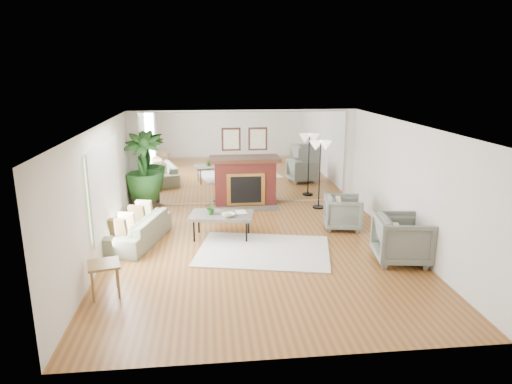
{
  "coord_description": "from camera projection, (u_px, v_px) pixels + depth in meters",
  "views": [
    {
      "loc": [
        -0.97,
        -8.4,
        3.49
      ],
      "look_at": [
        -0.0,
        0.6,
        1.07
      ],
      "focal_mm": 32.0,
      "sensor_mm": 36.0,
      "label": 1
    }
  ],
  "objects": [
    {
      "name": "window_panel",
      "position": [
        105.0,
        185.0,
        8.8
      ],
      "size": [
        0.04,
        2.4,
        1.5
      ],
      "primitive_type": "cube",
      "color": "#B2E09E",
      "rests_on": "wall_left"
    },
    {
      "name": "sofa",
      "position": [
        138.0,
        230.0,
        9.48
      ],
      "size": [
        1.26,
        2.09,
        0.57
      ],
      "primitive_type": "imported",
      "rotation": [
        0.0,
        0.0,
        -1.84
      ],
      "color": "gray",
      "rests_on": "ground"
    },
    {
      "name": "wall_right",
      "position": [
        409.0,
        187.0,
        9.06
      ],
      "size": [
        0.02,
        7.0,
        2.5
      ],
      "primitive_type": "cube",
      "color": "silver",
      "rests_on": "ground"
    },
    {
      "name": "tabletop_plant",
      "position": [
        211.0,
        208.0,
        9.66
      ],
      "size": [
        0.26,
        0.23,
        0.28
      ],
      "primitive_type": "imported",
      "rotation": [
        0.0,
        0.0,
        -0.03
      ],
      "color": "#275820",
      "rests_on": "coffee_table"
    },
    {
      "name": "wall_back",
      "position": [
        244.0,
        158.0,
        12.1
      ],
      "size": [
        6.0,
        0.02,
        2.5
      ],
      "primitive_type": "cube",
      "color": "silver",
      "rests_on": "ground"
    },
    {
      "name": "mirror_panel",
      "position": [
        244.0,
        158.0,
        12.08
      ],
      "size": [
        5.4,
        0.04,
        2.4
      ],
      "primitive_type": "cube",
      "color": "silver",
      "rests_on": "wall_back"
    },
    {
      "name": "wall_left",
      "position": [
        99.0,
        195.0,
        8.44
      ],
      "size": [
        0.02,
        7.0,
        2.5
      ],
      "primitive_type": "cube",
      "color": "silver",
      "rests_on": "ground"
    },
    {
      "name": "potted_ficus",
      "position": [
        143.0,
        170.0,
        11.46
      ],
      "size": [
        0.99,
        0.99,
        2.01
      ],
      "color": "black",
      "rests_on": "ground"
    },
    {
      "name": "fruit_bowl",
      "position": [
        228.0,
        215.0,
        9.52
      ],
      "size": [
        0.35,
        0.35,
        0.07
      ],
      "primitive_type": "imported",
      "rotation": [
        0.0,
        0.0,
        0.35
      ],
      "color": "olive",
      "rests_on": "coffee_table"
    },
    {
      "name": "area_rug",
      "position": [
        264.0,
        251.0,
        9.08
      ],
      "size": [
        2.91,
        2.35,
        0.03
      ],
      "primitive_type": "cube",
      "rotation": [
        0.0,
        0.0,
        -0.22
      ],
      "color": "beige",
      "rests_on": "ground"
    },
    {
      "name": "floor_lamp",
      "position": [
        320.0,
        151.0,
        11.57
      ],
      "size": [
        0.57,
        0.32,
        1.77
      ],
      "color": "black",
      "rests_on": "ground"
    },
    {
      "name": "coffee_table",
      "position": [
        222.0,
        216.0,
        9.72
      ],
      "size": [
        1.44,
        0.99,
        0.53
      ],
      "rotation": [
        0.0,
        0.0,
        -0.17
      ],
      "color": "#625A4D",
      "rests_on": "ground"
    },
    {
      "name": "side_table",
      "position": [
        104.0,
        268.0,
        7.2
      ],
      "size": [
        0.59,
        0.59,
        0.55
      ],
      "rotation": [
        0.0,
        0.0,
        0.25
      ],
      "color": "olive",
      "rests_on": "ground"
    },
    {
      "name": "armchair_back",
      "position": [
        343.0,
        213.0,
        10.32
      ],
      "size": [
        0.95,
        0.93,
        0.75
      ],
      "primitive_type": "imported",
      "rotation": [
        0.0,
        0.0,
        1.39
      ],
      "color": "gray",
      "rests_on": "ground"
    },
    {
      "name": "armchair_front",
      "position": [
        402.0,
        239.0,
        8.5
      ],
      "size": [
        1.11,
        1.08,
        0.89
      ],
      "primitive_type": "imported",
      "rotation": [
        0.0,
        0.0,
        1.42
      ],
      "color": "gray",
      "rests_on": "ground"
    },
    {
      "name": "fireplace",
      "position": [
        245.0,
        181.0,
        12.03
      ],
      "size": [
        1.85,
        0.83,
        2.05
      ],
      "color": "maroon",
      "rests_on": "ground"
    },
    {
      "name": "ground",
      "position": [
        259.0,
        252.0,
        9.07
      ],
      "size": [
        7.0,
        7.0,
        0.0
      ],
      "primitive_type": "plane",
      "color": "brown",
      "rests_on": "ground"
    },
    {
      "name": "book",
      "position": [
        236.0,
        213.0,
        9.76
      ],
      "size": [
        0.24,
        0.31,
        0.02
      ],
      "primitive_type": "imported",
      "rotation": [
        0.0,
        0.0,
        0.11
      ],
      "color": "olive",
      "rests_on": "coffee_table"
    }
  ]
}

